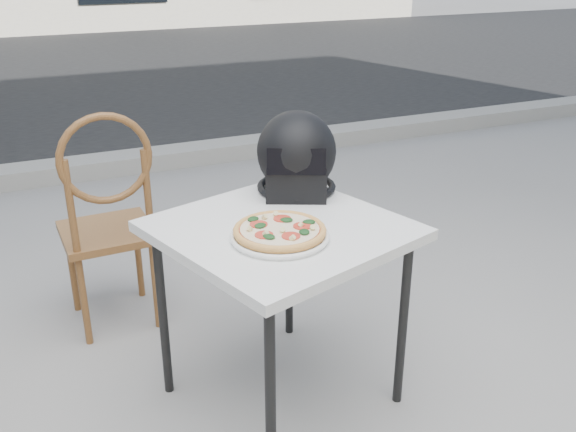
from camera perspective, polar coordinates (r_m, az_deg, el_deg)
name	(u,v)px	position (r m, az deg, el deg)	size (l,w,h in m)	color
street_asphalt	(51,76)	(8.65, -20.35, 11.62)	(30.00, 8.00, 0.00)	black
curb	(102,166)	(4.76, -16.23, 4.33)	(30.00, 0.25, 0.12)	gray
cafe_table_main	(281,242)	(2.10, -0.61, -2.34)	(0.89, 0.89, 0.68)	white
plate	(280,237)	(1.97, -0.74, -1.84)	(0.34, 0.34, 0.02)	white
pizza	(280,230)	(1.96, -0.74, -1.27)	(0.38, 0.38, 0.04)	#E4A453
helmet	(296,157)	(2.31, 0.76, 5.27)	(0.39, 0.39, 0.30)	black
cafe_chair_main	(108,212)	(2.65, -15.73, 0.38)	(0.38, 0.38, 0.95)	brown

